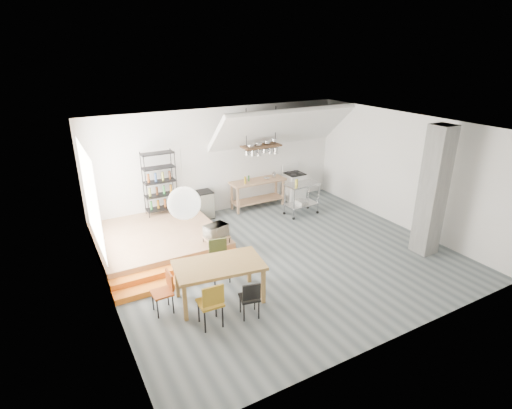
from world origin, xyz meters
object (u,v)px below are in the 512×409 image
rolling_cart (302,195)px  dining_table (219,268)px  stove (294,186)px  mini_fridge (204,204)px

rolling_cart → dining_table: bearing=-147.1°
dining_table → rolling_cart: (4.05, 2.90, -0.10)m
stove → mini_fridge: bearing=179.2°
mini_fridge → dining_table: bearing=-108.1°
dining_table → mini_fridge: mini_fridge is taller
stove → rolling_cart: stove is taller
rolling_cart → mini_fridge: rolling_cart is taller
dining_table → stove: bearing=49.9°
mini_fridge → stove: bearing=-0.8°
dining_table → mini_fridge: size_ratio=2.24×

